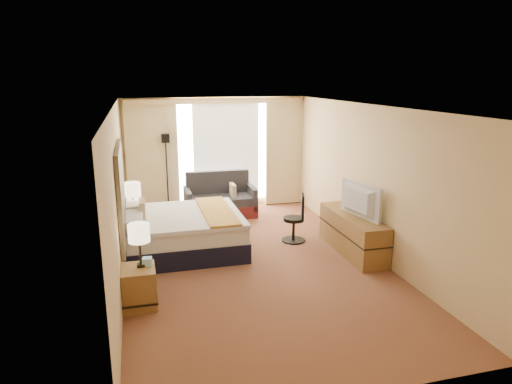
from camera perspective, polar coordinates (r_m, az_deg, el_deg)
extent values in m
cube|color=#581C19|center=(7.81, -0.41, -8.77)|extent=(4.20, 7.00, 0.02)
cube|color=silver|center=(7.21, -0.45, 10.63)|extent=(4.20, 7.00, 0.02)
cube|color=#E7BC8D|center=(10.76, -5.11, 4.80)|extent=(4.20, 0.02, 2.60)
cube|color=#E7BC8D|center=(4.28, 11.57, -10.28)|extent=(4.20, 0.02, 2.60)
cube|color=#E7BC8D|center=(7.19, -16.86, -0.51)|extent=(0.02, 7.00, 2.60)
cube|color=#E7BC8D|center=(8.17, 13.99, 1.42)|extent=(0.02, 7.00, 2.60)
cube|color=black|center=(7.38, -16.50, -0.26)|extent=(0.06, 1.85, 1.50)
cube|color=olive|center=(6.53, -14.40, -11.41)|extent=(0.45, 0.52, 0.55)
cube|color=olive|center=(8.86, -14.66, -4.52)|extent=(0.45, 0.52, 0.55)
cube|color=olive|center=(8.30, 11.96, -5.09)|extent=(0.50, 1.80, 0.70)
cube|color=white|center=(10.77, -3.77, 4.95)|extent=(2.30, 0.02, 2.30)
cube|color=beige|center=(10.50, -12.83, 4.11)|extent=(1.15, 0.09, 2.50)
cube|color=beige|center=(11.05, 3.49, 4.92)|extent=(0.90, 0.09, 2.50)
cube|color=white|center=(10.74, -3.72, 4.65)|extent=(1.55, 0.04, 2.50)
cube|color=#E7BC8D|center=(10.47, -5.10, 11.26)|extent=(4.00, 0.16, 0.12)
cube|color=black|center=(8.36, -8.91, -6.12)|extent=(2.02, 1.83, 0.34)
cube|color=silver|center=(8.26, -9.00, -4.08)|extent=(1.98, 1.78, 0.29)
cube|color=silver|center=(8.22, -8.51, -2.93)|extent=(1.85, 1.85, 0.07)
cube|color=gold|center=(8.27, -4.94, -2.36)|extent=(0.53, 1.85, 0.04)
cube|color=silver|center=(7.72, -14.93, -3.47)|extent=(0.27, 0.75, 0.17)
cube|color=silver|center=(8.57, -14.97, -1.71)|extent=(0.27, 0.75, 0.17)
cube|color=beige|center=(8.13, -14.02, -2.22)|extent=(0.10, 0.40, 0.35)
cube|color=#581919|center=(10.31, -4.47, -2.23)|extent=(1.57, 0.85, 0.28)
cube|color=#2C2C31|center=(10.19, -4.44, -1.09)|extent=(1.45, 0.68, 0.18)
cube|color=#2C2C31|center=(10.49, -4.84, 1.04)|extent=(1.45, 0.17, 0.61)
cube|color=#2C2C31|center=(10.15, -8.52, -1.08)|extent=(0.12, 0.83, 0.50)
cube|color=#2C2C31|center=(10.38, -0.57, -0.58)|extent=(0.12, 0.83, 0.50)
cube|color=beige|center=(10.19, -2.93, 0.03)|extent=(0.09, 0.39, 0.36)
cube|color=black|center=(10.68, -10.82, -2.57)|extent=(0.23, 0.23, 0.03)
cylinder|color=black|center=(10.47, -11.03, 1.77)|extent=(0.03, 0.03, 1.63)
cube|color=black|center=(10.32, -11.26, 6.61)|extent=(0.17, 0.17, 0.19)
cylinder|color=black|center=(8.80, 4.69, -6.02)|extent=(0.45, 0.45, 0.03)
cylinder|color=black|center=(8.73, 4.72, -4.67)|extent=(0.05, 0.05, 0.40)
cylinder|color=black|center=(8.67, 4.74, -3.39)|extent=(0.39, 0.39, 0.06)
cube|color=black|center=(8.60, 5.85, -1.76)|extent=(0.15, 0.35, 0.45)
cube|color=black|center=(6.45, -14.18, -8.85)|extent=(0.10, 0.10, 0.04)
cylinder|color=black|center=(6.38, -14.29, -7.19)|extent=(0.03, 0.03, 0.36)
cylinder|color=#FFF0BF|center=(6.29, -14.44, -4.97)|extent=(0.29, 0.29, 0.25)
cube|color=black|center=(8.78, -15.00, -2.69)|extent=(0.11, 0.11, 0.04)
cylinder|color=black|center=(8.72, -15.08, -1.40)|extent=(0.03, 0.03, 0.37)
cylinder|color=#FFF0BF|center=(8.65, -15.20, 0.32)|extent=(0.30, 0.30, 0.25)
cube|color=#99CBEC|center=(6.45, -13.44, -8.46)|extent=(0.14, 0.14, 0.11)
cube|color=black|center=(8.93, -14.56, -2.28)|extent=(0.22, 0.20, 0.07)
imported|color=black|center=(7.97, 12.34, -1.07)|extent=(0.32, 1.03, 0.59)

